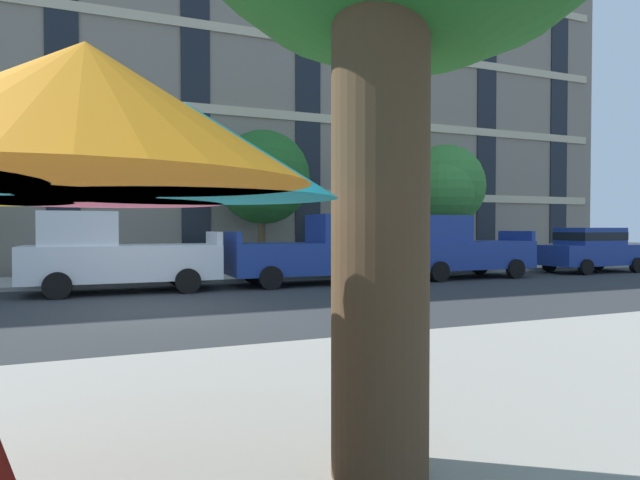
{
  "coord_description": "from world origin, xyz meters",
  "views": [
    {
      "loc": [
        -0.94,
        -11.73,
        1.76
      ],
      "look_at": [
        5.14,
        3.2,
        1.4
      ],
      "focal_mm": 29.63,
      "sensor_mm": 36.0,
      "label": 1
    }
  ],
  "objects_px": {
    "street_tree_middle": "(261,178)",
    "pickup_blue": "(317,251)",
    "pickup_blue_midblock": "(456,249)",
    "pickup_white": "(115,255)",
    "street_tree_right": "(445,186)",
    "sedan_blue": "(592,248)"
  },
  "relations": [
    {
      "from": "pickup_blue",
      "to": "pickup_white",
      "type": "bearing_deg",
      "value": 180.0
    },
    {
      "from": "street_tree_middle",
      "to": "pickup_blue",
      "type": "bearing_deg",
      "value": -76.22
    },
    {
      "from": "pickup_white",
      "to": "street_tree_middle",
      "type": "xyz_separation_m",
      "value": [
        5.11,
        3.5,
        2.57
      ]
    },
    {
      "from": "pickup_blue",
      "to": "street_tree_middle",
      "type": "relative_size",
      "value": 0.94
    },
    {
      "from": "pickup_blue_midblock",
      "to": "street_tree_right",
      "type": "relative_size",
      "value": 0.96
    },
    {
      "from": "street_tree_middle",
      "to": "street_tree_right",
      "type": "bearing_deg",
      "value": 0.1
    },
    {
      "from": "sedan_blue",
      "to": "street_tree_right",
      "type": "distance_m",
      "value": 6.3
    },
    {
      "from": "pickup_blue",
      "to": "pickup_blue_midblock",
      "type": "xyz_separation_m",
      "value": [
        5.27,
        0.0,
        0.0
      ]
    },
    {
      "from": "pickup_white",
      "to": "sedan_blue",
      "type": "distance_m",
      "value": 17.8
    },
    {
      "from": "pickup_blue",
      "to": "street_tree_right",
      "type": "bearing_deg",
      "value": 25.72
    },
    {
      "from": "pickup_white",
      "to": "pickup_blue_midblock",
      "type": "height_order",
      "value": "same"
    },
    {
      "from": "pickup_blue_midblock",
      "to": "pickup_white",
      "type": "bearing_deg",
      "value": 180.0
    },
    {
      "from": "pickup_blue_midblock",
      "to": "street_tree_right",
      "type": "distance_m",
      "value": 4.78
    },
    {
      "from": "street_tree_right",
      "to": "pickup_blue_midblock",
      "type": "bearing_deg",
      "value": -119.93
    },
    {
      "from": "pickup_blue",
      "to": "sedan_blue",
      "type": "relative_size",
      "value": 1.16
    },
    {
      "from": "pickup_blue_midblock",
      "to": "sedan_blue",
      "type": "relative_size",
      "value": 1.16
    },
    {
      "from": "pickup_blue",
      "to": "street_tree_right",
      "type": "distance_m",
      "value": 8.48
    },
    {
      "from": "pickup_white",
      "to": "sedan_blue",
      "type": "relative_size",
      "value": 1.16
    },
    {
      "from": "sedan_blue",
      "to": "street_tree_right",
      "type": "height_order",
      "value": "street_tree_right"
    },
    {
      "from": "pickup_blue",
      "to": "street_tree_right",
      "type": "xyz_separation_m",
      "value": [
        7.29,
        3.51,
        2.53
      ]
    },
    {
      "from": "sedan_blue",
      "to": "street_tree_middle",
      "type": "relative_size",
      "value": 0.81
    },
    {
      "from": "sedan_blue",
      "to": "street_tree_right",
      "type": "xyz_separation_m",
      "value": [
        -4.54,
        3.51,
        2.61
      ]
    }
  ]
}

